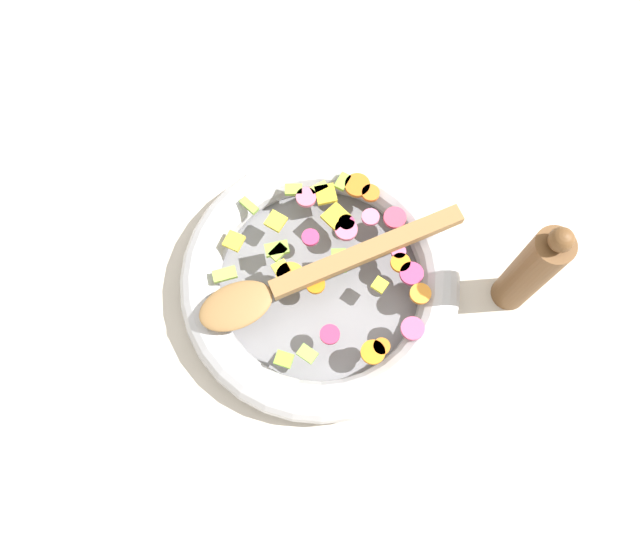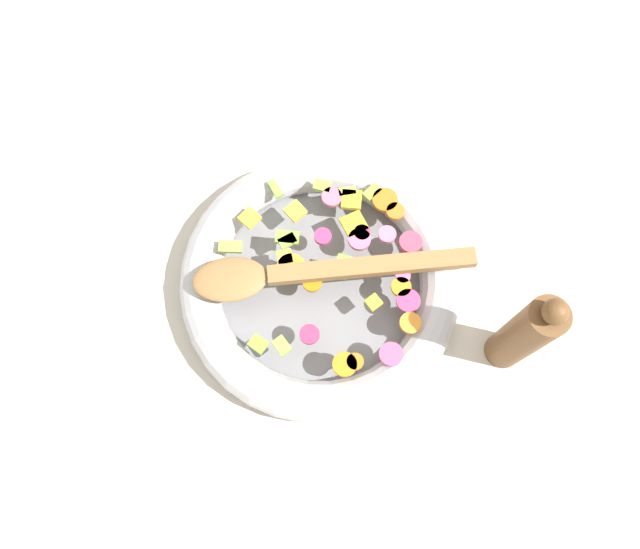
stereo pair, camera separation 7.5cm
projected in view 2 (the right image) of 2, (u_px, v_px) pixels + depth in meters
ground_plane at (320, 287)px, 0.80m from camera, size 4.00×4.00×0.00m
skillet at (320, 282)px, 0.78m from camera, size 0.35×0.35×0.05m
chopped_vegetables at (345, 260)px, 0.76m from camera, size 0.27×0.27×0.01m
wooden_spoon at (304, 272)px, 0.74m from camera, size 0.27×0.27×0.01m
pepper_mill at (525, 334)px, 0.69m from camera, size 0.04×0.04×0.20m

